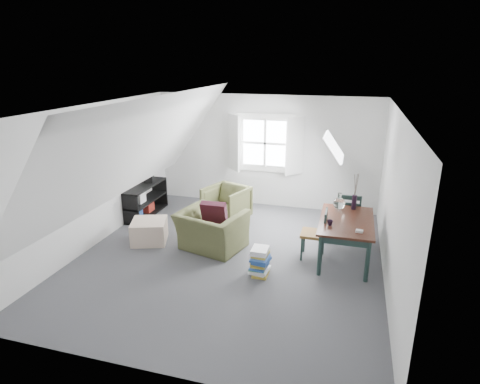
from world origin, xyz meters
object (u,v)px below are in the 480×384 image
(ottoman, at_px, (149,231))
(dining_chair_far, at_px, (349,215))
(dining_table, at_px, (346,225))
(media_shelf, at_px, (144,202))
(magazine_stack, at_px, (260,262))
(armchair_near, at_px, (212,248))
(dining_chair_near, at_px, (316,233))
(armchair_far, at_px, (227,220))

(ottoman, relative_size, dining_chair_far, 0.67)
(dining_table, xyz_separation_m, dining_chair_far, (0.04, 0.89, -0.15))
(dining_table, relative_size, dining_chair_far, 1.58)
(media_shelf, bearing_deg, magazine_stack, -31.97)
(armchair_near, bearing_deg, dining_chair_near, -160.61)
(dining_table, xyz_separation_m, magazine_stack, (-1.24, -0.88, -0.40))
(media_shelf, bearing_deg, dining_chair_far, -1.38)
(dining_chair_near, relative_size, magazine_stack, 1.97)
(dining_chair_near, height_order, magazine_stack, dining_chair_near)
(dining_chair_near, height_order, media_shelf, dining_chair_near)
(dining_chair_far, xyz_separation_m, magazine_stack, (-1.29, -1.77, -0.25))
(ottoman, bearing_deg, dining_table, 4.26)
(dining_chair_far, relative_size, dining_chair_near, 1.04)
(ottoman, bearing_deg, media_shelf, 122.68)
(dining_table, bearing_deg, magazine_stack, -145.07)
(dining_chair_far, bearing_deg, armchair_near, 30.35)
(armchair_near, distance_m, dining_table, 2.37)
(armchair_near, relative_size, media_shelf, 0.82)
(armchair_far, height_order, magazine_stack, magazine_stack)
(armchair_far, xyz_separation_m, media_shelf, (-1.81, -0.20, 0.30))
(armchair_near, bearing_deg, armchair_far, -68.75)
(ottoman, xyz_separation_m, dining_chair_near, (3.00, 0.19, 0.25))
(dining_chair_near, distance_m, media_shelf, 3.88)
(armchair_near, relative_size, ottoman, 1.76)
(armchair_far, relative_size, dining_chair_near, 0.94)
(dining_chair_far, relative_size, magazine_stack, 2.06)
(ottoman, relative_size, dining_table, 0.43)
(dining_table, bearing_deg, dining_chair_far, 86.84)
(dining_chair_near, relative_size, media_shelf, 0.66)
(armchair_near, height_order, ottoman, ottoman)
(magazine_stack, bearing_deg, dining_chair_far, 53.95)
(dining_table, bearing_deg, media_shelf, 167.57)
(armchair_far, xyz_separation_m, dining_chair_far, (2.47, -0.22, 0.47))
(armchair_far, bearing_deg, media_shelf, -153.52)
(dining_chair_near, bearing_deg, armchair_near, -105.26)
(armchair_far, relative_size, magazine_stack, 1.84)
(dining_table, distance_m, media_shelf, 4.34)
(ottoman, relative_size, dining_chair_near, 0.70)
(ottoman, height_order, dining_chair_near, dining_chair_near)
(dining_chair_far, xyz_separation_m, dining_chair_near, (-0.53, -0.96, -0.02))
(media_shelf, bearing_deg, armchair_near, -31.03)
(armchair_near, relative_size, dining_table, 0.75)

